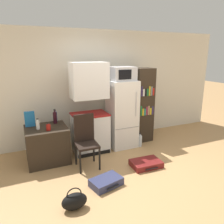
{
  "coord_description": "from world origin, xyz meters",
  "views": [
    {
      "loc": [
        -1.88,
        -2.97,
        2.11
      ],
      "look_at": [
        -0.18,
        0.85,
        0.98
      ],
      "focal_mm": 35.0,
      "sensor_mm": 36.0,
      "label": 1
    }
  ],
  "objects_px": {
    "refrigerator": "(122,114)",
    "bottle_blue_soda": "(55,117)",
    "bottle_wine_dark": "(55,117)",
    "kitchen_hutch": "(90,111)",
    "bookshelf": "(143,105)",
    "cereal_box": "(30,119)",
    "microwave": "(122,74)",
    "water_bottle_front": "(140,141)",
    "suitcase_large_flat": "(146,164)",
    "side_table": "(47,144)",
    "suitcase_small_flat": "(106,182)",
    "bottle_ketchup_red": "(48,127)",
    "chair": "(85,137)",
    "handbag": "(74,201)",
    "bottle_milk_white": "(38,125)"
  },
  "relations": [
    {
      "from": "side_table",
      "to": "suitcase_small_flat",
      "type": "bearing_deg",
      "value": -59.95
    },
    {
      "from": "side_table",
      "to": "bottle_wine_dark",
      "type": "distance_m",
      "value": 0.56
    },
    {
      "from": "refrigerator",
      "to": "microwave",
      "type": "xyz_separation_m",
      "value": [
        -0.0,
        -0.0,
        0.91
      ]
    },
    {
      "from": "microwave",
      "to": "chair",
      "type": "distance_m",
      "value": 1.62
    },
    {
      "from": "kitchen_hutch",
      "to": "microwave",
      "type": "distance_m",
      "value": 1.09
    },
    {
      "from": "side_table",
      "to": "chair",
      "type": "distance_m",
      "value": 0.84
    },
    {
      "from": "chair",
      "to": "microwave",
      "type": "bearing_deg",
      "value": 30.23
    },
    {
      "from": "suitcase_large_flat",
      "to": "kitchen_hutch",
      "type": "bearing_deg",
      "value": 127.02
    },
    {
      "from": "microwave",
      "to": "bottle_milk_white",
      "type": "distance_m",
      "value": 2.05
    },
    {
      "from": "bookshelf",
      "to": "microwave",
      "type": "bearing_deg",
      "value": -170.57
    },
    {
      "from": "kitchen_hutch",
      "to": "suitcase_large_flat",
      "type": "height_order",
      "value": "kitchen_hutch"
    },
    {
      "from": "handbag",
      "to": "bookshelf",
      "type": "bearing_deg",
      "value": 39.41
    },
    {
      "from": "microwave",
      "to": "suitcase_large_flat",
      "type": "xyz_separation_m",
      "value": [
        -0.02,
        -1.09,
        -1.62
      ]
    },
    {
      "from": "refrigerator",
      "to": "bottle_blue_soda",
      "type": "distance_m",
      "value": 1.48
    },
    {
      "from": "refrigerator",
      "to": "suitcase_large_flat",
      "type": "xyz_separation_m",
      "value": [
        -0.02,
        -1.09,
        -0.71
      ]
    },
    {
      "from": "water_bottle_front",
      "to": "bottle_milk_white",
      "type": "bearing_deg",
      "value": 177.28
    },
    {
      "from": "refrigerator",
      "to": "chair",
      "type": "bearing_deg",
      "value": -151.71
    },
    {
      "from": "bookshelf",
      "to": "bottle_wine_dark",
      "type": "relative_size",
      "value": 5.9
    },
    {
      "from": "bottle_wine_dark",
      "to": "kitchen_hutch",
      "type": "bearing_deg",
      "value": -7.69
    },
    {
      "from": "bottle_wine_dark",
      "to": "water_bottle_front",
      "type": "bearing_deg",
      "value": -10.41
    },
    {
      "from": "microwave",
      "to": "cereal_box",
      "type": "distance_m",
      "value": 2.14
    },
    {
      "from": "side_table",
      "to": "water_bottle_front",
      "type": "distance_m",
      "value": 2.08
    },
    {
      "from": "kitchen_hutch",
      "to": "chair",
      "type": "height_order",
      "value": "kitchen_hutch"
    },
    {
      "from": "chair",
      "to": "handbag",
      "type": "xyz_separation_m",
      "value": [
        -0.53,
        -1.14,
        -0.45
      ]
    },
    {
      "from": "kitchen_hutch",
      "to": "suitcase_small_flat",
      "type": "relative_size",
      "value": 3.41
    },
    {
      "from": "suitcase_large_flat",
      "to": "water_bottle_front",
      "type": "bearing_deg",
      "value": 69.11
    },
    {
      "from": "microwave",
      "to": "bookshelf",
      "type": "bearing_deg",
      "value": 9.43
    },
    {
      "from": "suitcase_small_flat",
      "to": "bottle_ketchup_red",
      "type": "bearing_deg",
      "value": 109.39
    },
    {
      "from": "kitchen_hutch",
      "to": "refrigerator",
      "type": "relative_size",
      "value": 1.27
    },
    {
      "from": "handbag",
      "to": "water_bottle_front",
      "type": "bearing_deg",
      "value": 37.2
    },
    {
      "from": "chair",
      "to": "suitcase_large_flat",
      "type": "height_order",
      "value": "chair"
    },
    {
      "from": "bookshelf",
      "to": "water_bottle_front",
      "type": "xyz_separation_m",
      "value": [
        -0.26,
        -0.33,
        -0.75
      ]
    },
    {
      "from": "refrigerator",
      "to": "bookshelf",
      "type": "relative_size",
      "value": 0.86
    },
    {
      "from": "refrigerator",
      "to": "bottle_blue_soda",
      "type": "xyz_separation_m",
      "value": [
        -1.46,
        0.2,
        0.06
      ]
    },
    {
      "from": "refrigerator",
      "to": "bookshelf",
      "type": "xyz_separation_m",
      "value": [
        0.62,
        0.1,
        0.12
      ]
    },
    {
      "from": "bookshelf",
      "to": "chair",
      "type": "relative_size",
      "value": 1.77
    },
    {
      "from": "refrigerator",
      "to": "suitcase_small_flat",
      "type": "distance_m",
      "value": 1.81
    },
    {
      "from": "microwave",
      "to": "water_bottle_front",
      "type": "xyz_separation_m",
      "value": [
        0.36,
        -0.23,
        -1.54
      ]
    },
    {
      "from": "cereal_box",
      "to": "suitcase_small_flat",
      "type": "relative_size",
      "value": 0.53
    },
    {
      "from": "bookshelf",
      "to": "handbag",
      "type": "distance_m",
      "value": 2.94
    },
    {
      "from": "suitcase_large_flat",
      "to": "suitcase_small_flat",
      "type": "height_order",
      "value": "suitcase_small_flat"
    },
    {
      "from": "bookshelf",
      "to": "suitcase_small_flat",
      "type": "xyz_separation_m",
      "value": [
        -1.58,
        -1.47,
        -0.83
      ]
    },
    {
      "from": "kitchen_hutch",
      "to": "bottle_blue_soda",
      "type": "height_order",
      "value": "kitchen_hutch"
    },
    {
      "from": "kitchen_hutch",
      "to": "handbag",
      "type": "distance_m",
      "value": 2.05
    },
    {
      "from": "side_table",
      "to": "microwave",
      "type": "height_order",
      "value": "microwave"
    },
    {
      "from": "bottle_milk_white",
      "to": "water_bottle_front",
      "type": "relative_size",
      "value": 0.64
    },
    {
      "from": "bookshelf",
      "to": "cereal_box",
      "type": "relative_size",
      "value": 5.92
    },
    {
      "from": "side_table",
      "to": "refrigerator",
      "type": "distance_m",
      "value": 1.75
    },
    {
      "from": "suitcase_large_flat",
      "to": "chair",
      "type": "bearing_deg",
      "value": 155.75
    },
    {
      "from": "microwave",
      "to": "chair",
      "type": "bearing_deg",
      "value": -151.76
    }
  ]
}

